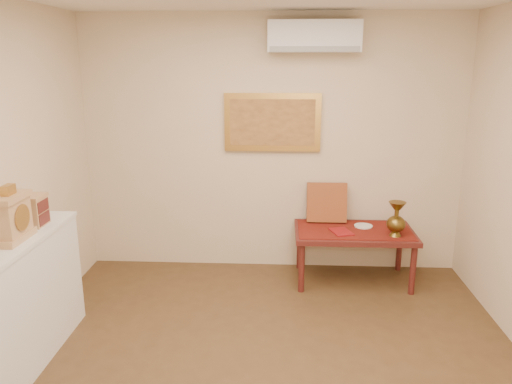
# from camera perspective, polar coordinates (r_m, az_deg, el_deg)

# --- Properties ---
(wall_back) EXTENTS (4.00, 0.02, 2.70)m
(wall_back) POSITION_cam_1_polar(r_m,az_deg,el_deg) (5.29, 1.88, 5.31)
(wall_back) COLOR beige
(wall_back) RESTS_ON ground
(table_cloth) EXTENTS (1.14, 0.59, 0.01)m
(table_cloth) POSITION_cam_1_polar(r_m,az_deg,el_deg) (5.19, 11.17, -4.27)
(table_cloth) COLOR maroon
(table_cloth) RESTS_ON low_table
(brass_urn_tall) EXTENTS (0.19, 0.19, 0.42)m
(brass_urn_tall) POSITION_cam_1_polar(r_m,az_deg,el_deg) (5.04, 15.77, -2.57)
(brass_urn_tall) COLOR brown
(brass_urn_tall) RESTS_ON table_cloth
(plate) EXTENTS (0.19, 0.19, 0.01)m
(plate) POSITION_cam_1_polar(r_m,az_deg,el_deg) (5.29, 12.17, -3.81)
(plate) COLOR white
(plate) RESTS_ON table_cloth
(menu) EXTENTS (0.25, 0.29, 0.01)m
(menu) POSITION_cam_1_polar(r_m,az_deg,el_deg) (5.08, 9.71, -4.49)
(menu) COLOR maroon
(menu) RESTS_ON table_cloth
(cushion) EXTENTS (0.42, 0.18, 0.43)m
(cushion) POSITION_cam_1_polar(r_m,az_deg,el_deg) (5.34, 8.08, -1.18)
(cushion) COLOR maroon
(cushion) RESTS_ON table_cloth
(mantel_clock) EXTENTS (0.17, 0.36, 0.41)m
(mantel_clock) POSITION_cam_1_polar(r_m,az_deg,el_deg) (3.93, -26.11, -2.60)
(mantel_clock) COLOR tan
(mantel_clock) RESTS_ON display_ledge
(wooden_chest) EXTENTS (0.16, 0.21, 0.24)m
(wooden_chest) POSITION_cam_1_polar(r_m,az_deg,el_deg) (4.23, -24.02, -1.92)
(wooden_chest) COLOR tan
(wooden_chest) RESTS_ON display_ledge
(low_table) EXTENTS (1.20, 0.70, 0.55)m
(low_table) POSITION_cam_1_polar(r_m,az_deg,el_deg) (5.21, 11.14, -4.99)
(low_table) COLOR #551D19
(low_table) RESTS_ON floor
(painting) EXTENTS (1.00, 0.06, 0.60)m
(painting) POSITION_cam_1_polar(r_m,az_deg,el_deg) (5.23, 1.89, 7.96)
(painting) COLOR #B5863A
(painting) RESTS_ON wall_back
(ac_unit) EXTENTS (0.90, 0.25, 0.30)m
(ac_unit) POSITION_cam_1_polar(r_m,az_deg,el_deg) (5.10, 6.66, 17.25)
(ac_unit) COLOR silver
(ac_unit) RESTS_ON wall_back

